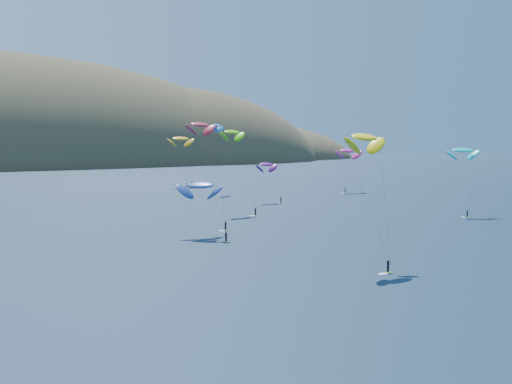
{
  "coord_description": "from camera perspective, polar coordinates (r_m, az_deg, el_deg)",
  "views": [
    {
      "loc": [
        -95.73,
        -54.55,
        21.01
      ],
      "look_at": [
        -9.91,
        80.0,
        9.0
      ],
      "focal_mm": 50.0,
      "sensor_mm": 36.0,
      "label": 1
    }
  ],
  "objects": [
    {
      "name": "kitesurfer_2",
      "position": [
        119.57,
        8.68,
        4.34
      ],
      "size": [
        10.04,
        11.84,
        23.85
      ],
      "rotation": [
        0.0,
        0.0,
        0.21
      ],
      "color": "#B0CA16",
      "rests_on": "ground"
    },
    {
      "name": "kitesurfer_5",
      "position": [
        204.02,
        16.19,
        3.24
      ],
      "size": [
        10.04,
        10.0,
        20.39
      ],
      "rotation": [
        0.0,
        0.0,
        -0.45
      ],
      "color": "#B0CA16",
      "rests_on": "ground"
    },
    {
      "name": "kitesurfer_9",
      "position": [
        164.43,
        -4.5,
        5.37
      ],
      "size": [
        9.09,
        8.66,
        26.53
      ],
      "rotation": [
        0.0,
        0.0,
        0.28
      ],
      "color": "#B0CA16",
      "rests_on": "ground"
    },
    {
      "name": "kitesurfer_10",
      "position": [
        152.34,
        -4.5,
        0.56
      ],
      "size": [
        9.94,
        16.13,
        13.93
      ],
      "rotation": [
        0.0,
        0.0,
        -0.9
      ],
      "color": "#B0CA16",
      "rests_on": "ground"
    },
    {
      "name": "kitesurfer_8",
      "position": [
        283.18,
        7.41,
        3.3
      ],
      "size": [
        12.36,
        8.31,
        19.53
      ],
      "rotation": [
        0.0,
        0.0,
        -0.1
      ],
      "color": "#B0CA16",
      "rests_on": "ground"
    },
    {
      "name": "kitesurfer_3",
      "position": [
        201.33,
        -1.93,
        4.8
      ],
      "size": [
        9.37,
        13.87,
        25.27
      ],
      "rotation": [
        0.0,
        0.0,
        0.24
      ],
      "color": "#B0CA16",
      "rests_on": "ground"
    },
    {
      "name": "kitesurfer_6",
      "position": [
        234.33,
        0.83,
        2.22
      ],
      "size": [
        9.21,
        9.34,
        14.96
      ],
      "rotation": [
        0.0,
        0.0,
        0.17
      ],
      "color": "#B0CA16",
      "rests_on": "ground"
    },
    {
      "name": "kitesurfer_4",
      "position": [
        273.56,
        -3.12,
        5.33
      ],
      "size": [
        9.29,
        8.69,
        28.43
      ],
      "rotation": [
        0.0,
        0.0,
        0.69
      ],
      "color": "#B0CA16",
      "rests_on": "ground"
    },
    {
      "name": "kitesurfer_11",
      "position": [
        313.06,
        -6.05,
        4.28
      ],
      "size": [
        12.04,
        11.59,
        24.36
      ],
      "rotation": [
        0.0,
        0.0,
        -0.01
      ],
      "color": "#B0CA16",
      "rests_on": "ground"
    }
  ]
}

